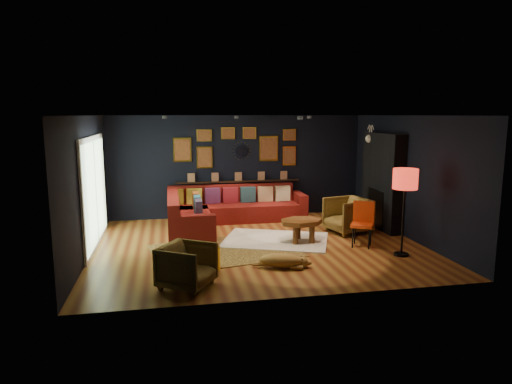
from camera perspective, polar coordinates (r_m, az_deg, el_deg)
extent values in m
plane|color=olive|center=(9.34, 0.33, -6.62)|extent=(6.50, 6.50, 0.00)
plane|color=black|center=(11.75, -2.29, 3.21)|extent=(6.50, 0.00, 6.50)
plane|color=black|center=(6.43, 5.14, -2.21)|extent=(6.50, 0.00, 6.50)
plane|color=black|center=(9.01, -20.37, 0.65)|extent=(0.00, 5.50, 5.50)
plane|color=black|center=(10.20, 18.56, 1.74)|extent=(0.00, 5.50, 5.50)
plane|color=silver|center=(8.96, 0.35, 9.55)|extent=(6.50, 6.50, 0.00)
cube|color=maroon|center=(11.40, -2.87, -2.54)|extent=(3.20, 0.95, 0.42)
cube|color=maroon|center=(11.67, -3.13, -0.16)|extent=(3.20, 0.24, 0.46)
cube|color=maroon|center=(11.74, 5.38, -1.67)|extent=(0.22, 0.95, 0.64)
cube|color=maroon|center=(10.24, -8.25, -4.04)|extent=(0.95, 2.20, 0.42)
cube|color=maroon|center=(10.14, -10.32, -1.80)|extent=(0.24, 2.20, 0.46)
cube|color=maroon|center=(9.24, -7.97, -4.83)|extent=(0.95, 0.22, 0.64)
cube|color=#A68723|center=(11.37, -10.00, -0.61)|extent=(0.38, 0.14, 0.38)
cube|color=gold|center=(11.38, -7.73, -0.53)|extent=(0.38, 0.14, 0.38)
cube|color=#592655|center=(11.41, -5.48, -0.46)|extent=(0.38, 0.14, 0.38)
cube|color=maroon|center=(11.47, -3.24, -0.39)|extent=(0.38, 0.14, 0.38)
cube|color=#264A59|center=(11.53, -1.02, -0.31)|extent=(0.38, 0.14, 0.38)
cube|color=tan|center=(11.62, 1.16, -0.24)|extent=(0.38, 0.14, 0.38)
cube|color=beige|center=(11.72, 3.32, -0.17)|extent=(0.38, 0.14, 0.38)
cube|color=brown|center=(10.84, -7.54, -1.04)|extent=(0.14, 0.38, 0.38)
cube|color=#1A5469|center=(10.35, -7.37, -1.54)|extent=(0.14, 0.38, 0.38)
cube|color=#3B3355|center=(9.86, -7.18, -2.10)|extent=(0.14, 0.38, 0.38)
cube|color=black|center=(11.73, -2.23, 1.33)|extent=(3.20, 0.12, 0.04)
cube|color=yellow|center=(11.55, -9.19, 5.23)|extent=(0.45, 0.03, 0.60)
cube|color=#955A29|center=(11.53, -9.19, 5.22)|extent=(0.38, 0.01, 0.51)
cube|color=yellow|center=(11.59, -6.44, 4.32)|extent=(0.40, 0.03, 0.55)
cube|color=#955A29|center=(11.58, -6.44, 4.31)|extent=(0.34, 0.01, 0.47)
cube|color=yellow|center=(11.56, -6.50, 7.03)|extent=(0.38, 0.03, 0.30)
cube|color=#955A29|center=(11.54, -6.49, 7.03)|extent=(0.32, 0.01, 0.25)
cube|color=yellow|center=(11.82, 1.57, 5.45)|extent=(0.50, 0.03, 0.65)
cube|color=#955A29|center=(11.80, 1.59, 5.44)|extent=(0.42, 0.01, 0.55)
cube|color=yellow|center=(11.97, 4.15, 4.52)|extent=(0.35, 0.03, 0.50)
cube|color=#955A29|center=(11.95, 4.17, 4.51)|extent=(0.30, 0.01, 0.42)
cube|color=yellow|center=(11.93, 4.18, 7.15)|extent=(0.35, 0.03, 0.30)
cube|color=#955A29|center=(11.91, 4.20, 7.15)|extent=(0.30, 0.01, 0.25)
cube|color=yellow|center=(11.62, -3.52, 7.34)|extent=(0.35, 0.03, 0.30)
cube|color=#955A29|center=(11.60, -3.51, 7.34)|extent=(0.30, 0.01, 0.25)
cube|color=yellow|center=(11.70, -0.83, 7.37)|extent=(0.35, 0.03, 0.30)
cube|color=#955A29|center=(11.68, -0.82, 7.37)|extent=(0.30, 0.01, 0.25)
cylinder|color=silver|center=(11.69, -1.79, 5.16)|extent=(0.28, 0.03, 0.28)
cone|color=yellow|center=(11.73, -0.73, 5.18)|extent=(0.03, 0.16, 0.03)
cone|color=yellow|center=(11.72, -0.81, 5.59)|extent=(0.04, 0.16, 0.04)
cone|color=yellow|center=(11.71, -1.04, 5.93)|extent=(0.04, 0.16, 0.04)
cone|color=yellow|center=(11.69, -1.39, 6.16)|extent=(0.04, 0.16, 0.04)
cone|color=yellow|center=(11.68, -1.80, 6.23)|extent=(0.03, 0.16, 0.03)
cone|color=yellow|center=(11.67, -2.21, 6.15)|extent=(0.04, 0.16, 0.04)
cone|color=yellow|center=(11.66, -2.56, 5.91)|extent=(0.04, 0.16, 0.04)
cone|color=yellow|center=(11.66, -2.79, 5.55)|extent=(0.04, 0.16, 0.04)
cone|color=yellow|center=(11.66, -2.87, 5.14)|extent=(0.03, 0.16, 0.03)
cone|color=yellow|center=(11.67, -2.78, 4.73)|extent=(0.04, 0.16, 0.04)
cone|color=yellow|center=(11.68, -2.55, 4.38)|extent=(0.04, 0.16, 0.04)
cone|color=yellow|center=(11.70, -2.20, 4.16)|extent=(0.04, 0.16, 0.04)
cone|color=yellow|center=(11.71, -1.79, 4.09)|extent=(0.03, 0.16, 0.03)
cone|color=yellow|center=(11.72, -1.38, 4.18)|extent=(0.04, 0.16, 0.04)
cone|color=yellow|center=(11.73, -1.04, 4.41)|extent=(0.04, 0.16, 0.04)
cone|color=yellow|center=(11.73, -0.81, 4.77)|extent=(0.04, 0.16, 0.04)
cube|color=black|center=(10.94, 15.52, 1.34)|extent=(0.30, 1.60, 2.20)
cube|color=black|center=(11.03, 15.08, -2.01)|extent=(0.20, 0.80, 0.90)
cone|color=white|center=(11.34, 15.02, 6.47)|extent=(0.35, 0.28, 0.28)
sphere|color=white|center=(11.25, 14.00, 6.49)|extent=(0.20, 0.20, 0.20)
cylinder|color=white|center=(11.19, 14.26, 7.33)|extent=(0.02, 0.10, 0.28)
cylinder|color=white|center=(11.30, 14.00, 7.36)|extent=(0.02, 0.10, 0.28)
cube|color=white|center=(9.62, -19.56, 0.03)|extent=(0.04, 2.80, 2.20)
cube|color=#BDE6B0|center=(9.62, -19.41, 0.03)|extent=(0.01, 2.60, 2.00)
cube|color=white|center=(9.62, -19.38, 0.03)|extent=(0.02, 0.06, 2.00)
cylinder|color=black|center=(9.99, -11.35, 9.15)|extent=(0.10, 0.10, 0.06)
cylinder|color=black|center=(10.50, -2.47, 9.34)|extent=(0.10, 0.10, 0.06)
cylinder|color=black|center=(10.48, 6.67, 9.28)|extent=(0.10, 0.10, 0.06)
cylinder|color=black|center=(8.33, 5.55, 9.22)|extent=(0.10, 0.10, 0.06)
cube|color=white|center=(9.65, 2.48, -6.00)|extent=(2.54, 2.21, 0.03)
cube|color=#B88F43|center=(8.94, -3.93, -7.34)|extent=(3.01, 2.42, 0.02)
cylinder|color=#5A3213|center=(9.28, 4.96, -5.39)|extent=(0.11, 0.11, 0.37)
cylinder|color=#5A3213|center=(9.38, 7.00, -5.26)|extent=(0.11, 0.11, 0.37)
cylinder|color=#5A3213|center=(9.70, 5.29, -4.73)|extent=(0.11, 0.11, 0.37)
cylinder|color=#A41F1B|center=(10.21, -8.10, -4.21)|extent=(0.48, 0.48, 0.31)
imported|color=gold|center=(7.11, -8.63, -8.87)|extent=(0.96, 0.97, 0.74)
imported|color=gold|center=(10.40, 11.41, -2.66)|extent=(0.96, 1.00, 0.86)
cylinder|color=yellow|center=(7.91, -5.63, -8.19)|extent=(0.32, 0.32, 0.40)
cylinder|color=black|center=(9.28, 11.99, -5.52)|extent=(0.03, 0.03, 0.44)
cylinder|color=black|center=(9.25, 13.94, -5.65)|extent=(0.03, 0.03, 0.44)
cylinder|color=black|center=(9.58, 12.25, -5.04)|extent=(0.03, 0.03, 0.44)
cylinder|color=black|center=(9.55, 14.13, -5.17)|extent=(0.03, 0.03, 0.44)
cube|color=#E34214|center=(9.36, 13.13, -4.03)|extent=(0.58, 0.58, 0.06)
cube|color=#E34214|center=(9.48, 13.31, -2.37)|extent=(0.39, 0.26, 0.42)
cylinder|color=black|center=(9.08, 17.69, -7.43)|extent=(0.28, 0.28, 0.04)
cylinder|color=black|center=(8.91, 17.92, -3.22)|extent=(0.04, 0.04, 1.33)
cylinder|color=red|center=(8.78, 18.17, 1.57)|extent=(0.45, 0.45, 0.37)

